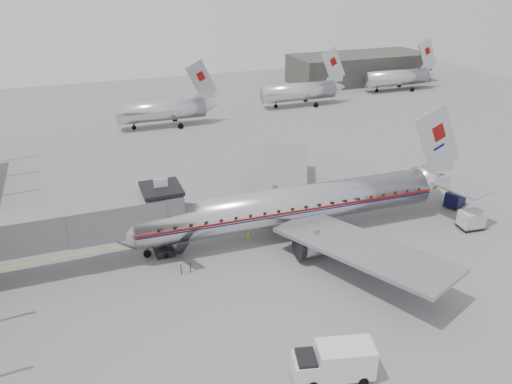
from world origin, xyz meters
TOP-DOWN VIEW (x-y plane):
  - ground at (0.00, 0.00)m, footprint 160.00×160.00m
  - hangar at (45.00, 60.00)m, footprint 30.00×12.00m
  - apron_line at (3.00, 6.00)m, footprint 60.00×0.15m
  - jet_bridge at (-16.66, 3.67)m, footprint 21.00×6.20m
  - distant_aircraft_near at (-1.79, 42.00)m, footprint 16.39×3.20m
  - distant_aircraft_mid at (24.21, 46.00)m, footprint 16.39×3.20m
  - distant_aircraft_far at (48.21, 50.00)m, footprint 16.39×3.20m
  - airliner at (3.53, 2.98)m, footprint 36.64×33.94m
  - service_van at (-2.12, -15.09)m, footprint 5.40×3.12m
  - baggage_cart_navy at (22.00, 2.00)m, footprint 2.61×2.35m
  - baggage_cart_white at (20.06, -2.56)m, footprint 2.49×2.00m
  - ramp_worker at (-1.27, 3.00)m, footprint 0.77×0.72m

SIDE VIEW (x-z plane):
  - ground at x=0.00m, z-range 0.00..0.00m
  - apron_line at x=3.00m, z-range 0.00..0.01m
  - ramp_worker at x=-1.27m, z-range 0.00..1.76m
  - baggage_cart_navy at x=22.00m, z-range 0.05..1.73m
  - baggage_cart_white at x=20.06m, z-range 0.06..1.88m
  - service_van at x=-2.12m, z-range 0.06..2.45m
  - distant_aircraft_near at x=-1.79m, z-range -2.40..7.86m
  - distant_aircraft_mid at x=24.21m, z-range -2.40..7.86m
  - distant_aircraft_far at x=48.21m, z-range -2.40..7.86m
  - airliner at x=3.53m, z-range -2.88..8.71m
  - hangar at x=45.00m, z-range 0.00..6.00m
  - jet_bridge at x=-16.66m, z-range 0.63..7.73m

